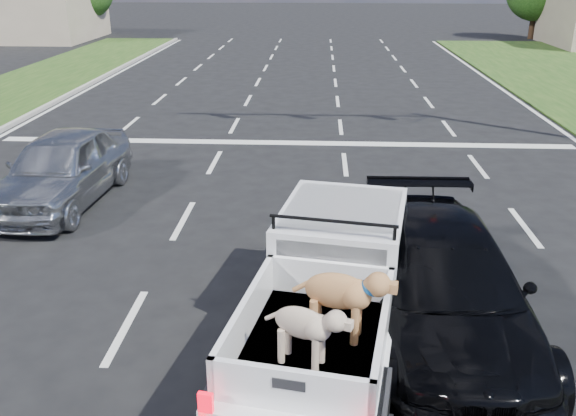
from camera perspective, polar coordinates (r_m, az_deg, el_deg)
name	(u,v)px	position (r m, az deg, el deg)	size (l,w,h in m)	color
ground	(244,330)	(9.09, -4.13, -11.28)	(160.00, 160.00, 0.00)	black
road_markings	(276,181)	(14.99, -1.16, 2.56)	(17.75, 60.00, 0.01)	silver
building_left	(19,7)	(48.44, -23.88, 16.86)	(10.00, 8.00, 4.40)	tan
pickup_truck	(331,289)	(8.33, 4.08, -7.53)	(2.66, 5.27, 1.89)	black
silver_sedan	(61,168)	(14.31, -20.44, 3.51)	(1.86, 4.63, 1.58)	#A6A8AD
black_coupe	(443,285)	(8.90, 14.33, -6.98)	(2.15, 5.30, 1.54)	black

